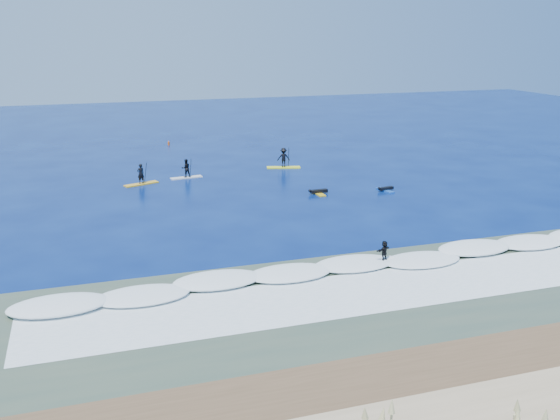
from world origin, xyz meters
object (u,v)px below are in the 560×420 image
object	(u,v)px
sup_paddler_center	(186,170)
prone_paddler_far	(385,189)
wave_surfer	(384,252)
marker_buoy	(169,143)
sup_paddler_left	(141,177)
sup_paddler_right	(284,159)
prone_paddler_near	(318,192)

from	to	relation	value
sup_paddler_center	prone_paddler_far	size ratio (longest dim) A/B	1.47
sup_paddler_center	wave_surfer	distance (m)	26.03
wave_surfer	marker_buoy	bearing A→B (deg)	73.40
sup_paddler_left	wave_surfer	size ratio (longest dim) A/B	1.72
sup_paddler_right	prone_paddler_near	xyz separation A→B (m)	(-0.43, -10.34, -0.74)
sup_paddler_left	wave_surfer	bearing A→B (deg)	-85.99
prone_paddler_near	marker_buoy	bearing A→B (deg)	15.24
marker_buoy	sup_paddler_center	bearing A→B (deg)	-92.93
sup_paddler_center	sup_paddler_right	world-z (taller)	sup_paddler_right
sup_paddler_right	prone_paddler_near	distance (m)	10.38
sup_paddler_left	marker_buoy	xyz separation A→B (m)	(5.03, 18.41, -0.41)
sup_paddler_left	sup_paddler_center	xyz separation A→B (m)	(4.15, 1.21, 0.09)
sup_paddler_center	marker_buoy	distance (m)	17.23
prone_paddler_near	marker_buoy	world-z (taller)	marker_buoy
sup_paddler_right	wave_surfer	distance (m)	26.59
sup_paddler_center	prone_paddler_far	world-z (taller)	sup_paddler_center
prone_paddler_far	marker_buoy	distance (m)	30.48
sup_paddler_right	wave_surfer	xyz separation A→B (m)	(-2.65, -26.45, -0.16)
sup_paddler_right	marker_buoy	world-z (taller)	sup_paddler_right
wave_surfer	sup_paddler_center	bearing A→B (deg)	80.89
sup_paddler_left	sup_paddler_right	bearing A→B (deg)	-10.67
sup_paddler_center	sup_paddler_right	xyz separation A→B (m)	(9.79, 1.42, 0.14)
sup_paddler_center	wave_surfer	bearing A→B (deg)	-81.15
sup_paddler_right	prone_paddler_near	size ratio (longest dim) A/B	1.56
sup_paddler_left	prone_paddler_near	size ratio (longest dim) A/B	1.44
sup_paddler_left	prone_paddler_far	xyz separation A→B (m)	(19.23, -8.56, -0.52)
prone_paddler_far	wave_surfer	size ratio (longest dim) A/B	1.12
wave_surfer	marker_buoy	distance (m)	42.70
sup_paddler_right	prone_paddler_near	bearing A→B (deg)	-77.51
sup_paddler_center	sup_paddler_right	bearing A→B (deg)	1.18
sup_paddler_right	prone_paddler_near	world-z (taller)	sup_paddler_right
wave_surfer	prone_paddler_far	bearing A→B (deg)	37.49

